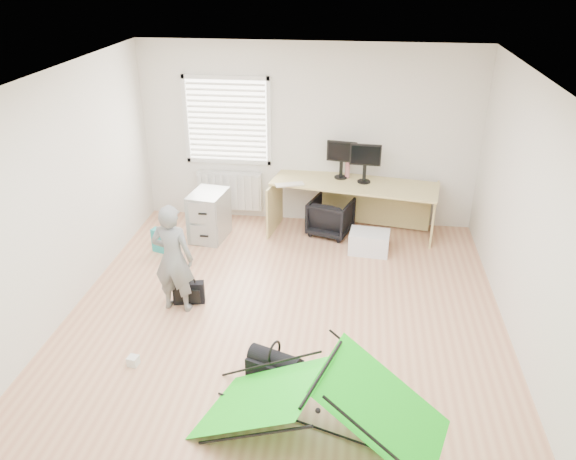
# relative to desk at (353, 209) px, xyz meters

# --- Properties ---
(ground) EXTENTS (5.50, 5.50, 0.00)m
(ground) POSITION_rel_desk_xyz_m (-0.72, -2.32, -0.40)
(ground) COLOR tan
(ground) RESTS_ON ground
(back_wall) EXTENTS (5.00, 0.02, 2.70)m
(back_wall) POSITION_rel_desk_xyz_m (-0.72, 0.43, 0.95)
(back_wall) COLOR silver
(back_wall) RESTS_ON ground
(window) EXTENTS (1.20, 0.06, 1.20)m
(window) POSITION_rel_desk_xyz_m (-1.92, 0.39, 1.15)
(window) COLOR silver
(window) RESTS_ON back_wall
(radiator) EXTENTS (1.00, 0.12, 0.60)m
(radiator) POSITION_rel_desk_xyz_m (-1.92, 0.35, 0.05)
(radiator) COLOR silver
(radiator) RESTS_ON back_wall
(desk) EXTENTS (2.46, 1.13, 0.81)m
(desk) POSITION_rel_desk_xyz_m (0.00, 0.00, 0.00)
(desk) COLOR tan
(desk) RESTS_ON ground
(filing_cabinet) EXTENTS (0.54, 0.67, 0.71)m
(filing_cabinet) POSITION_rel_desk_xyz_m (-2.07, -0.40, -0.05)
(filing_cabinet) COLOR #9CA0A1
(filing_cabinet) RESTS_ON ground
(monitor_left) EXTENTS (0.44, 0.16, 0.41)m
(monitor_left) POSITION_rel_desk_xyz_m (-0.21, 0.18, 0.61)
(monitor_left) COLOR black
(monitor_left) RESTS_ON desk
(monitor_right) EXTENTS (0.45, 0.12, 0.42)m
(monitor_right) POSITION_rel_desk_xyz_m (0.13, 0.05, 0.61)
(monitor_right) COLOR black
(monitor_right) RESTS_ON desk
(keyboard) EXTENTS (0.43, 0.27, 0.02)m
(keyboard) POSITION_rel_desk_xyz_m (-0.92, -0.20, 0.41)
(keyboard) COLOR beige
(keyboard) RESTS_ON desk
(thermos) EXTENTS (0.08, 0.08, 0.24)m
(thermos) POSITION_rel_desk_xyz_m (-0.12, 0.21, 0.52)
(thermos) COLOR #C66E73
(thermos) RESTS_ON desk
(office_chair) EXTENTS (0.73, 0.74, 0.54)m
(office_chair) POSITION_rel_desk_xyz_m (-0.32, -0.04, -0.13)
(office_chair) COLOR black
(office_chair) RESTS_ON ground
(person) EXTENTS (0.51, 0.36, 1.33)m
(person) POSITION_rel_desk_xyz_m (-2.00, -2.24, 0.26)
(person) COLOR slate
(person) RESTS_ON ground
(kite) EXTENTS (2.27, 1.51, 0.65)m
(kite) POSITION_rel_desk_xyz_m (-0.19, -3.94, -0.08)
(kite) COLOR #15DD18
(kite) RESTS_ON ground
(storage_crate) EXTENTS (0.58, 0.43, 0.30)m
(storage_crate) POSITION_rel_desk_xyz_m (0.25, -0.56, -0.25)
(storage_crate) COLOR silver
(storage_crate) RESTS_ON ground
(tote_bag) EXTENTS (0.31, 0.21, 0.34)m
(tote_bag) POSITION_rel_desk_xyz_m (-2.62, -0.91, -0.23)
(tote_bag) COLOR teal
(tote_bag) RESTS_ON ground
(laptop_bag) EXTENTS (0.38, 0.18, 0.28)m
(laptop_bag) POSITION_rel_desk_xyz_m (-1.89, -2.12, -0.27)
(laptop_bag) COLOR black
(laptop_bag) RESTS_ON ground
(white_box) EXTENTS (0.12, 0.12, 0.10)m
(white_box) POSITION_rel_desk_xyz_m (-2.14, -3.30, -0.35)
(white_box) COLOR silver
(white_box) RESTS_ON ground
(duffel_bag) EXTENTS (0.58, 0.43, 0.23)m
(duffel_bag) POSITION_rel_desk_xyz_m (-0.68, -3.32, -0.29)
(duffel_bag) COLOR black
(duffel_bag) RESTS_ON ground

